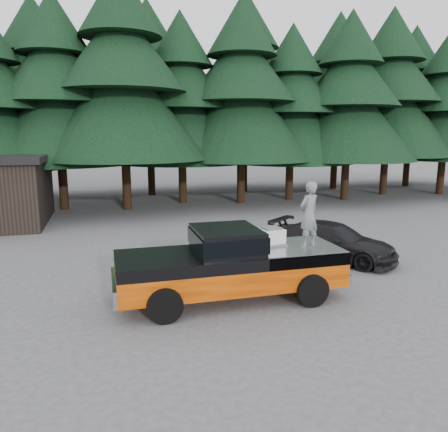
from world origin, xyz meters
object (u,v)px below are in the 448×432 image
object	(u,v)px
air_compressor	(271,237)
parked_car	(333,241)
man_on_bed	(309,214)
pickup_truck	(230,275)

from	to	relation	value
air_compressor	parked_car	world-z (taller)	air_compressor
man_on_bed	parked_car	size ratio (longest dim) A/B	0.40
air_compressor	parked_car	bearing A→B (deg)	27.39
air_compressor	man_on_bed	distance (m)	1.17
pickup_truck	air_compressor	distance (m)	1.52
pickup_truck	man_on_bed	bearing A→B (deg)	-4.71
air_compressor	man_on_bed	bearing A→B (deg)	-33.33
pickup_truck	parked_car	bearing A→B (deg)	30.55
air_compressor	man_on_bed	xyz separation A→B (m)	(0.88, -0.39, 0.66)
pickup_truck	man_on_bed	distance (m)	2.61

